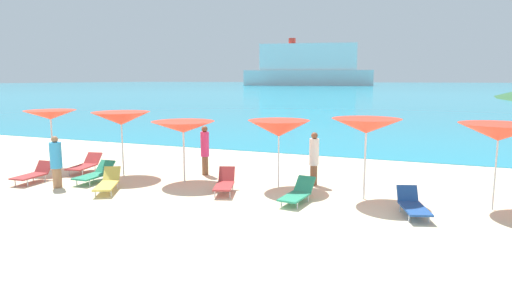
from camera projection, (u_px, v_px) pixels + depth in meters
The scene contains 19 objects.
ground_plane at pixel (352, 162), 18.83m from camera, with size 50.00×100.00×0.30m, color beige.
ocean_water at pixel (421, 86), 221.48m from camera, with size 650.00×440.00×0.02m, color teal.
umbrella_0 at pixel (50, 115), 16.57m from camera, with size 2.02×2.02×2.27m.
umbrella_1 at pixel (121, 118), 15.30m from camera, with size 2.18×2.18×2.30m.
umbrella_2 at pixel (183, 127), 14.41m from camera, with size 2.27×2.27×2.06m.
umbrella_3 at pixel (279, 128), 13.68m from camera, with size 1.97×1.97×2.16m.
umbrella_4 at pixel (366, 126), 12.21m from camera, with size 1.96×1.96×2.35m.
umbrella_5 at pixel (499, 132), 11.20m from camera, with size 2.13×2.13×2.31m.
lounge_chair_1 at pixel (33, 174), 14.51m from camera, with size 0.68×1.39×0.64m.
lounge_chair_4 at pixel (95, 173), 14.59m from camera, with size 0.64×1.53×0.63m.
lounge_chair_5 at pixel (108, 182), 13.39m from camera, with size 1.21×1.68×0.64m.
lounge_chair_6 at pixel (298, 193), 12.17m from camera, with size 0.72×1.60×0.62m.
lounge_chair_7 at pixel (85, 164), 16.03m from camera, with size 0.86×1.61×0.65m.
lounge_chair_8 at pixel (413, 205), 11.00m from camera, with size 0.95×1.56×0.64m.
lounge_chair_10 at pixel (225, 183), 13.19m from camera, with size 0.91×1.48×0.71m.
beachgoer_1 at pixel (205, 149), 15.56m from camera, with size 0.31×0.31×1.79m.
beachgoer_2 at pixel (56, 161), 13.73m from camera, with size 0.36×0.36×1.67m.
beachgoer_4 at pixel (314, 157), 14.05m from camera, with size 0.31×0.31×1.75m.
cruise_ship at pixel (308, 67), 226.19m from camera, with size 67.42×23.41×24.59m.
Camera 1 is at (2.86, -8.75, 3.45)m, focal length 30.28 mm.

